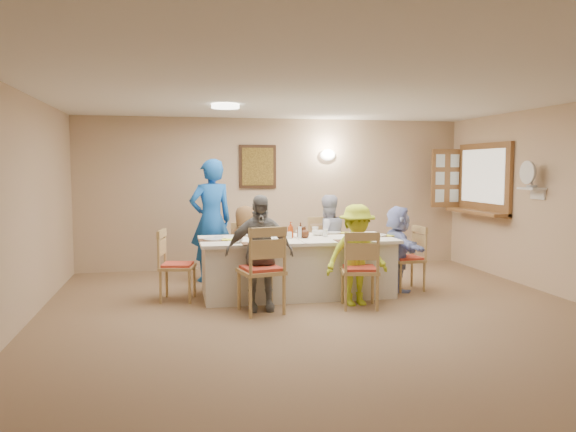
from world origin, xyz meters
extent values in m
plane|color=#8F7155|center=(0.00, 0.00, 0.00)|extent=(7.00, 7.00, 0.00)
plane|color=tan|center=(0.00, 3.50, 1.25)|extent=(6.50, 0.00, 6.50)
plane|color=tan|center=(0.00, -3.50, 1.25)|extent=(6.50, 0.00, 6.50)
plane|color=tan|center=(-3.25, 0.00, 1.25)|extent=(0.00, 7.00, 7.00)
plane|color=white|center=(0.00, 0.00, 2.50)|extent=(7.00, 7.00, 0.00)
cube|color=#342112|center=(-0.30, 3.47, 1.70)|extent=(0.62, 0.04, 0.72)
cube|color=black|center=(-0.30, 3.45, 1.70)|extent=(0.52, 0.02, 0.62)
ellipsoid|color=white|center=(0.90, 3.44, 1.90)|extent=(0.26, 0.09, 0.18)
cylinder|color=white|center=(-1.00, 1.50, 2.47)|extent=(0.36, 0.36, 0.05)
cube|color=brown|center=(3.21, 2.40, 1.50)|extent=(0.06, 1.50, 1.15)
cube|color=brown|center=(3.09, 2.40, 0.97)|extent=(0.30, 1.50, 0.05)
cube|color=brown|center=(2.95, 3.16, 1.50)|extent=(0.55, 0.04, 1.00)
cube|color=white|center=(3.13, 1.05, 1.40)|extent=(0.22, 0.36, 0.03)
cube|color=white|center=(-0.09, 1.36, 0.38)|extent=(2.55, 1.08, 0.76)
imported|color=brown|center=(-0.69, 2.04, 0.58)|extent=(0.66, 0.51, 1.15)
imported|color=#B0B3C8|center=(0.51, 2.04, 0.65)|extent=(0.79, 0.70, 1.29)
imported|color=gray|center=(-0.69, 0.68, 0.69)|extent=(0.85, 0.44, 1.37)
imported|color=#C4DE29|center=(0.51, 0.68, 0.62)|extent=(0.90, 0.64, 1.24)
imported|color=#9CABED|center=(1.33, 1.36, 0.58)|extent=(1.09, 0.38, 1.17)
imported|color=#1655B4|center=(-1.14, 2.51, 0.91)|extent=(0.91, 0.82, 1.81)
cube|color=#472B19|center=(-0.69, 0.94, 0.76)|extent=(0.35, 0.26, 0.01)
cylinder|color=white|center=(-0.69, 0.94, 0.77)|extent=(0.22, 0.22, 0.01)
cube|color=#F9FF35|center=(-0.51, 0.89, 0.77)|extent=(0.14, 0.14, 0.01)
cube|color=#472B19|center=(0.51, 0.94, 0.76)|extent=(0.37, 0.28, 0.01)
cylinder|color=white|center=(0.51, 0.94, 0.77)|extent=(0.24, 0.24, 0.01)
cube|color=#F9FF35|center=(0.69, 0.89, 0.77)|extent=(0.14, 0.14, 0.01)
cube|color=#472B19|center=(-0.69, 1.78, 0.76)|extent=(0.36, 0.27, 0.01)
cylinder|color=white|center=(-0.69, 1.78, 0.77)|extent=(0.25, 0.25, 0.02)
cube|color=#F9FF35|center=(-0.51, 1.73, 0.77)|extent=(0.14, 0.14, 0.01)
cube|color=#472B19|center=(0.51, 1.78, 0.76)|extent=(0.37, 0.27, 0.01)
cylinder|color=white|center=(0.51, 1.78, 0.77)|extent=(0.26, 0.26, 0.02)
cube|color=#F9FF35|center=(0.69, 1.73, 0.77)|extent=(0.13, 0.13, 0.01)
cube|color=#472B19|center=(-1.19, 1.36, 0.76)|extent=(0.36, 0.27, 0.01)
cylinder|color=white|center=(-1.19, 1.36, 0.77)|extent=(0.25, 0.25, 0.02)
cube|color=#F9FF35|center=(-1.01, 1.31, 0.77)|extent=(0.14, 0.14, 0.01)
cube|color=#472B19|center=(1.03, 1.36, 0.76)|extent=(0.35, 0.26, 0.01)
cylinder|color=white|center=(1.03, 1.36, 0.77)|extent=(0.25, 0.25, 0.02)
cube|color=#F9FF35|center=(1.21, 1.31, 0.77)|extent=(0.15, 0.15, 0.01)
imported|color=white|center=(-0.90, 1.00, 0.80)|extent=(0.11, 0.11, 0.08)
imported|color=white|center=(0.29, 1.88, 0.80)|extent=(0.15, 0.15, 0.09)
imported|color=white|center=(-0.37, 1.11, 0.78)|extent=(0.24, 0.24, 0.05)
imported|color=white|center=(0.27, 1.60, 0.79)|extent=(0.23, 0.23, 0.06)
imported|color=#B03A0F|center=(-0.17, 1.39, 0.87)|extent=(0.14, 0.14, 0.21)
imported|color=#4A2513|center=(-0.03, 1.42, 0.86)|extent=(0.13, 0.13, 0.20)
imported|color=#4A2513|center=(0.01, 1.34, 0.84)|extent=(0.20, 0.20, 0.15)
cylinder|color=silver|center=(-0.24, 1.41, 0.82)|extent=(0.07, 0.07, 0.10)
camera|label=1|loc=(-1.65, -5.81, 1.69)|focal=35.00mm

